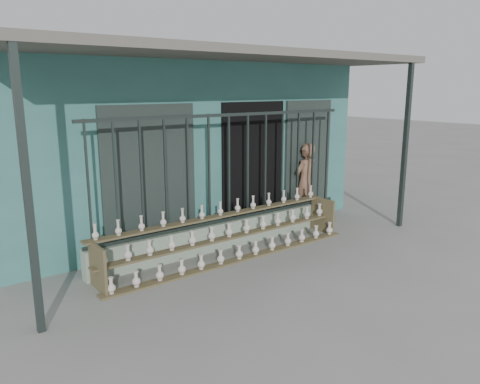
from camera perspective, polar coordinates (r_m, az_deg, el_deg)
ground at (r=7.11m, az=4.95°, el=-9.31°), size 60.00×60.00×0.00m
workshop_building at (r=10.18m, az=-11.12°, el=6.61°), size 7.40×6.60×3.21m
parapet_wall at (r=7.98m, az=-1.31°, el=-5.06°), size 5.00×0.20×0.45m
security_fence at (r=7.72m, az=-1.35°, el=2.92°), size 5.00×0.04×1.80m
shelf_rack at (r=7.46m, az=-1.25°, el=-5.24°), size 4.50×0.68×0.85m
elderly_woman at (r=9.43m, az=7.96°, el=1.13°), size 0.62×0.45×1.58m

